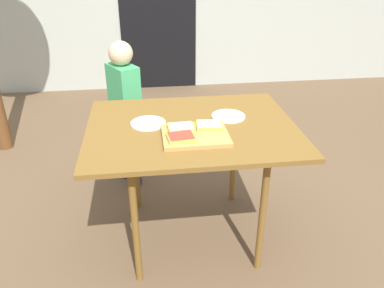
# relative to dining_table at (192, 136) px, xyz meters

# --- Properties ---
(ground_plane) EXTENTS (16.00, 16.00, 0.00)m
(ground_plane) POSITION_rel_dining_table_xyz_m (0.00, 0.00, -0.69)
(ground_plane) COLOR brown
(house_door) EXTENTS (0.90, 0.02, 2.00)m
(house_door) POSITION_rel_dining_table_xyz_m (-0.04, 2.83, 0.31)
(house_door) COLOR black
(house_door) RESTS_ON ground
(dining_table) EXTENTS (1.13, 0.88, 0.75)m
(dining_table) POSITION_rel_dining_table_xyz_m (0.00, 0.00, 0.00)
(dining_table) COLOR brown
(dining_table) RESTS_ON ground
(cutting_board) EXTENTS (0.34, 0.28, 0.02)m
(cutting_board) POSITION_rel_dining_table_xyz_m (0.00, -0.14, 0.07)
(cutting_board) COLOR tan
(cutting_board) RESTS_ON dining_table
(pizza_slice_near_left) EXTENTS (0.15, 0.13, 0.02)m
(pizza_slice_near_left) POSITION_rel_dining_table_xyz_m (-0.08, -0.19, 0.09)
(pizza_slice_near_left) COLOR gold
(pizza_slice_near_left) RESTS_ON cutting_board
(pizza_slice_far_left) EXTENTS (0.14, 0.12, 0.02)m
(pizza_slice_far_left) POSITION_rel_dining_table_xyz_m (-0.07, -0.09, 0.09)
(pizza_slice_far_left) COLOR gold
(pizza_slice_far_left) RESTS_ON cutting_board
(pizza_slice_far_right) EXTENTS (0.15, 0.13, 0.02)m
(pizza_slice_far_right) POSITION_rel_dining_table_xyz_m (0.08, -0.07, 0.09)
(pizza_slice_far_right) COLOR gold
(pizza_slice_far_right) RESTS_ON cutting_board
(plate_white_left) EXTENTS (0.19, 0.19, 0.01)m
(plate_white_left) POSITION_rel_dining_table_xyz_m (-0.23, 0.05, 0.07)
(plate_white_left) COLOR white
(plate_white_left) RESTS_ON dining_table
(plate_white_right) EXTENTS (0.19, 0.19, 0.01)m
(plate_white_right) POSITION_rel_dining_table_xyz_m (0.22, 0.09, 0.07)
(plate_white_right) COLOR white
(plate_white_right) RESTS_ON dining_table
(child_left) EXTENTS (0.24, 0.28, 1.07)m
(child_left) POSITION_rel_dining_table_xyz_m (-0.39, 0.67, -0.08)
(child_left) COLOR #422F5A
(child_left) RESTS_ON ground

